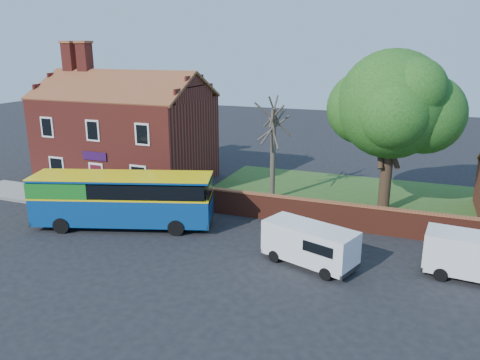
% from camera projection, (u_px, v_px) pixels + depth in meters
% --- Properties ---
extents(ground, '(120.00, 120.00, 0.00)m').
position_uv_depth(ground, '(118.00, 248.00, 24.47)').
color(ground, black).
rests_on(ground, ground).
extents(pavement, '(18.00, 3.50, 0.12)m').
position_uv_depth(pavement, '(82.00, 200.00, 32.05)').
color(pavement, gray).
rests_on(pavement, ground).
extents(kerb, '(18.00, 0.15, 0.14)m').
position_uv_depth(kerb, '(64.00, 208.00, 30.47)').
color(kerb, slate).
rests_on(kerb, ground).
extents(grass_strip, '(26.00, 12.00, 0.04)m').
position_uv_depth(grass_strip, '(394.00, 203.00, 31.61)').
color(grass_strip, '#426B28').
rests_on(grass_strip, ground).
extents(shop_building, '(12.30, 8.13, 10.50)m').
position_uv_depth(shop_building, '(127.00, 137.00, 36.30)').
color(shop_building, maroon).
rests_on(shop_building, ground).
extents(boundary_wall, '(22.00, 0.38, 1.60)m').
position_uv_depth(boundary_wall, '(388.00, 221.00, 26.01)').
color(boundary_wall, maroon).
rests_on(boundary_wall, ground).
extents(bus, '(10.55, 5.67, 3.12)m').
position_uv_depth(bus, '(117.00, 198.00, 27.04)').
color(bus, navy).
rests_on(bus, ground).
extents(van_near, '(4.85, 3.20, 1.98)m').
position_uv_depth(van_near, '(310.00, 243.00, 22.37)').
color(van_near, white).
rests_on(van_near, ground).
extents(large_tree, '(8.31, 6.58, 10.14)m').
position_uv_depth(large_tree, '(393.00, 108.00, 28.33)').
color(large_tree, black).
rests_on(large_tree, ground).
extents(bare_tree, '(2.53, 3.01, 6.75)m').
position_uv_depth(bare_tree, '(273.00, 150.00, 31.59)').
color(bare_tree, '#4C4238').
rests_on(bare_tree, ground).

